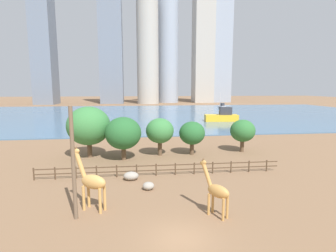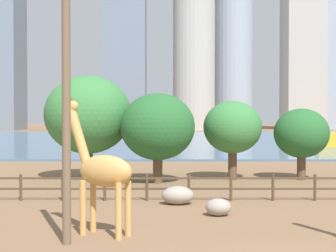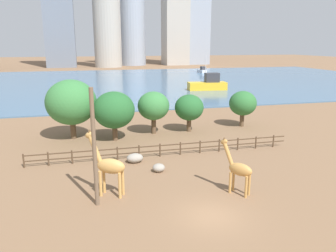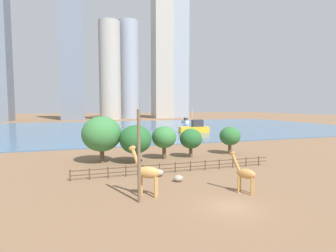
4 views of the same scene
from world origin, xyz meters
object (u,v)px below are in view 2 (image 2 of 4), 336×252
object	(u,v)px
tree_center_broad	(90,115)
tree_right_tall	(160,127)
utility_pole	(68,120)
boulder_near_fence	(180,195)
giraffe_tall	(103,170)
boulder_by_pole	(220,207)
tree_left_large	(303,134)
tree_right_small	(234,128)

from	to	relation	value
tree_center_broad	tree_right_tall	size ratio (longest dim) A/B	1.22
utility_pole	boulder_near_fence	distance (m)	9.17
giraffe_tall	utility_pole	size ratio (longest dim) A/B	0.60
utility_pole	boulder_by_pole	distance (m)	8.10
utility_pole	boulder_by_pole	world-z (taller)	utility_pole
boulder_by_pole	tree_right_tall	bearing A→B (deg)	104.57
tree_left_large	boulder_by_pole	bearing A→B (deg)	-118.54
tree_right_small	boulder_near_fence	bearing A→B (deg)	-111.60
giraffe_tall	utility_pole	world-z (taller)	utility_pole
tree_left_large	tree_center_broad	size ratio (longest dim) A/B	0.68
giraffe_tall	tree_right_small	distance (m)	17.15
boulder_near_fence	tree_right_small	size ratio (longest dim) A/B	0.29
utility_pole	tree_right_small	distance (m)	18.69
giraffe_tall	utility_pole	bearing A→B (deg)	81.40
boulder_by_pole	giraffe_tall	bearing A→B (deg)	-141.62
boulder_near_fence	tree_center_broad	xyz separation A→B (m)	(-5.73, 9.69, 3.82)
boulder_near_fence	tree_center_broad	world-z (taller)	tree_center_broad
boulder_by_pole	tree_right_small	world-z (taller)	tree_right_small
tree_left_large	tree_right_small	world-z (taller)	tree_right_small
tree_center_broad	tree_right_small	bearing A→B (deg)	-0.90
boulder_near_fence	giraffe_tall	bearing A→B (deg)	-113.95
utility_pole	tree_right_small	xyz separation A→B (m)	(7.52, 17.09, -0.63)
utility_pole	tree_left_large	size ratio (longest dim) A/B	1.73
giraffe_tall	boulder_near_fence	distance (m)	7.10
giraffe_tall	tree_left_large	world-z (taller)	giraffe_tall
giraffe_tall	tree_left_large	size ratio (longest dim) A/B	1.05
boulder_near_fence	tree_center_broad	distance (m)	11.89
giraffe_tall	tree_right_small	bearing A→B (deg)	-84.56
boulder_near_fence	tree_right_small	bearing A→B (deg)	68.40
tree_left_large	tree_right_tall	xyz separation A→B (m)	(-9.37, -1.66, 0.47)
utility_pole	boulder_near_fence	size ratio (longest dim) A/B	5.31
tree_left_large	tree_center_broad	bearing A→B (deg)	178.96
tree_right_small	utility_pole	bearing A→B (deg)	-113.74
giraffe_tall	tree_left_large	xyz separation A→B (m)	(11.06, 15.70, 0.75)
utility_pole	tree_right_tall	xyz separation A→B (m)	(2.64, 15.33, -0.55)
giraffe_tall	boulder_by_pole	distance (m)	5.96
tree_left_large	tree_right_small	distance (m)	4.51
utility_pole	boulder_by_pole	size ratio (longest dim) A/B	7.53
boulder_by_pole	tree_left_large	bearing A→B (deg)	61.46
boulder_near_fence	tree_right_tall	distance (m)	8.43
boulder_by_pole	tree_right_tall	distance (m)	11.33
boulder_by_pole	tree_center_broad	distance (m)	14.98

